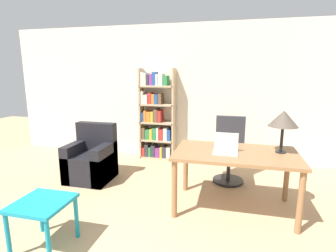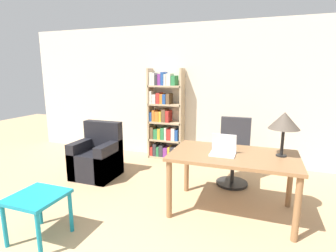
# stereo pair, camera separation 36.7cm
# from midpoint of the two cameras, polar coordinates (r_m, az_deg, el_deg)

# --- Properties ---
(wall_back) EXTENTS (8.00, 0.06, 2.70)m
(wall_back) POSITION_cam_midpoint_polar(r_m,az_deg,el_deg) (5.29, 9.64, 6.97)
(wall_back) COLOR beige
(wall_back) RESTS_ON ground_plane
(desk) EXTENTS (1.53, 0.90, 0.77)m
(desk) POSITION_cam_midpoint_polar(r_m,az_deg,el_deg) (3.42, 17.05, -7.49)
(desk) COLOR olive
(desk) RESTS_ON ground_plane
(laptop) EXTENTS (0.30, 0.24, 0.25)m
(laptop) POSITION_cam_midpoint_polar(r_m,az_deg,el_deg) (3.33, 15.02, -5.09)
(laptop) COLOR silver
(laptop) RESTS_ON desk
(table_lamp) EXTENTS (0.36, 0.36, 0.53)m
(table_lamp) POSITION_cam_midpoint_polar(r_m,az_deg,el_deg) (3.43, 26.85, 0.90)
(table_lamp) COLOR black
(table_lamp) RESTS_ON desk
(office_chair) EXTENTS (0.49, 0.49, 1.06)m
(office_chair) POSITION_cam_midpoint_polar(r_m,az_deg,el_deg) (4.38, 16.48, -5.92)
(office_chair) COLOR black
(office_chair) RESTS_ON ground_plane
(side_table_blue) EXTENTS (0.52, 0.52, 0.51)m
(side_table_blue) POSITION_cam_midpoint_polar(r_m,az_deg,el_deg) (3.10, -23.48, -15.17)
(side_table_blue) COLOR teal
(side_table_blue) RESTS_ON ground_plane
(armchair) EXTENTS (0.69, 0.66, 0.93)m
(armchair) POSITION_cam_midpoint_polar(r_m,az_deg,el_deg) (4.63, -13.00, -6.94)
(armchair) COLOR black
(armchair) RESTS_ON ground_plane
(bookshelf) EXTENTS (0.72, 0.28, 1.84)m
(bookshelf) POSITION_cam_midpoint_polar(r_m,az_deg,el_deg) (5.36, 1.14, 1.69)
(bookshelf) COLOR tan
(bookshelf) RESTS_ON ground_plane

